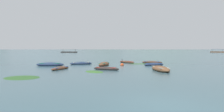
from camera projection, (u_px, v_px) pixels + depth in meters
name	position (u px, v px, depth m)	size (l,w,h in m)	color
ground_plane	(102.00, 49.00, 1504.84)	(6000.00, 6000.00, 0.00)	#385660
mountain_1	(2.00, 41.00, 2114.14)	(467.59, 467.59, 189.07)	#4C5B56
mountain_2	(42.00, 38.00, 1881.09)	(879.28, 879.28, 213.69)	slate
mountain_3	(109.00, 40.00, 2055.98)	(863.93, 863.93, 199.11)	#56665B
mountain_4	(158.00, 35.00, 2087.83)	(1279.44, 1279.44, 311.42)	slate
rowboat_0	(60.00, 68.00, 22.99)	(2.08, 3.50, 0.44)	brown
rowboat_1	(154.00, 64.00, 28.41)	(3.49, 1.93, 0.50)	navy
rowboat_2	(106.00, 69.00, 22.51)	(3.33, 2.31, 0.47)	#2D2826
rowboat_3	(160.00, 69.00, 21.51)	(1.62, 4.40, 0.70)	brown
rowboat_4	(81.00, 63.00, 30.34)	(3.66, 1.93, 0.52)	navy
rowboat_5	(104.00, 64.00, 28.29)	(2.29, 4.12, 0.65)	brown
rowboat_6	(127.00, 62.00, 33.63)	(2.86, 3.75, 0.46)	#4C3323
rowboat_8	(152.00, 62.00, 33.05)	(3.64, 2.23, 0.49)	#4C3323
rowboat_10	(50.00, 64.00, 27.81)	(4.03, 1.37, 0.62)	navy
ferry_0	(217.00, 52.00, 129.73)	(8.76, 5.75, 2.54)	brown
ferry_1	(69.00, 52.00, 125.36)	(10.76, 4.79, 2.54)	#2D2826
mooring_buoy	(122.00, 65.00, 28.18)	(0.51, 0.51, 1.18)	#DB4C1E
weed_patch_0	(22.00, 78.00, 16.29)	(3.07, 2.54, 0.14)	#2D5628
weed_patch_1	(94.00, 72.00, 20.51)	(2.65, 1.66, 0.14)	#38662D
weed_patch_2	(139.00, 64.00, 31.19)	(3.33, 1.31, 0.14)	#2D5628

